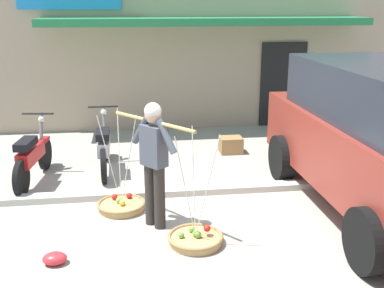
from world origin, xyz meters
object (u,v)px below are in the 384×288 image
(fruit_basket_right_side, at_px, (121,205))
(motorcycle_second_in_row, at_px, (104,146))
(motorcycle_nearest_shop, at_px, (32,157))
(wooden_crate, at_px, (231,145))
(fruit_basket_left_side, at_px, (195,238))
(plastic_litter_bag, at_px, (55,258))
(fruit_vendor, at_px, (154,157))

(fruit_basket_right_side, height_order, motorcycle_second_in_row, fruit_basket_right_side)
(motorcycle_nearest_shop, relative_size, motorcycle_second_in_row, 1.00)
(fruit_basket_right_side, distance_m, wooden_crate, 3.25)
(fruit_basket_left_side, xyz_separation_m, motorcycle_second_in_row, (-1.23, 2.84, 0.38))
(motorcycle_nearest_shop, bearing_deg, plastic_litter_bag, -75.37)
(fruit_basket_right_side, bearing_deg, fruit_vendor, -50.95)
(fruit_vendor, height_order, fruit_basket_right_side, fruit_vendor)
(fruit_vendor, distance_m, plastic_litter_bag, 1.72)
(wooden_crate, bearing_deg, fruit_basket_right_side, -131.70)
(fruit_vendor, bearing_deg, motorcycle_second_in_row, 108.49)
(fruit_vendor, bearing_deg, fruit_basket_left_side, -50.70)
(fruit_basket_right_side, relative_size, motorcycle_nearest_shop, 0.80)
(motorcycle_nearest_shop, height_order, plastic_litter_bag, motorcycle_nearest_shop)
(fruit_vendor, xyz_separation_m, wooden_crate, (1.70, 2.99, -0.82))
(motorcycle_nearest_shop, bearing_deg, fruit_basket_right_side, -41.71)
(fruit_basket_left_side, xyz_separation_m, fruit_basket_right_side, (-0.93, 1.14, -0.00))
(plastic_litter_bag, relative_size, wooden_crate, 0.64)
(fruit_basket_left_side, bearing_deg, motorcycle_nearest_shop, 134.37)
(motorcycle_second_in_row, xyz_separation_m, wooden_crate, (2.46, 0.72, -0.29))
(fruit_vendor, height_order, wooden_crate, fruit_vendor)
(fruit_basket_right_side, xyz_separation_m, plastic_litter_bag, (-0.75, -1.39, -0.00))
(wooden_crate, bearing_deg, motorcycle_nearest_shop, -162.61)
(motorcycle_nearest_shop, xyz_separation_m, wooden_crate, (3.61, 1.13, -0.29))
(fruit_basket_left_side, bearing_deg, fruit_basket_right_side, 129.17)
(fruit_basket_right_side, distance_m, motorcycle_nearest_shop, 1.98)
(fruit_basket_left_side, distance_m, motorcycle_second_in_row, 3.12)
(fruit_basket_left_side, xyz_separation_m, wooden_crate, (1.23, 3.56, 0.09))
(motorcycle_second_in_row, bearing_deg, plastic_litter_bag, -98.29)
(fruit_vendor, relative_size, wooden_crate, 3.85)
(fruit_basket_right_side, height_order, wooden_crate, fruit_basket_right_side)
(fruit_basket_right_side, bearing_deg, plastic_litter_bag, -118.28)
(fruit_basket_left_side, height_order, plastic_litter_bag, fruit_basket_left_side)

